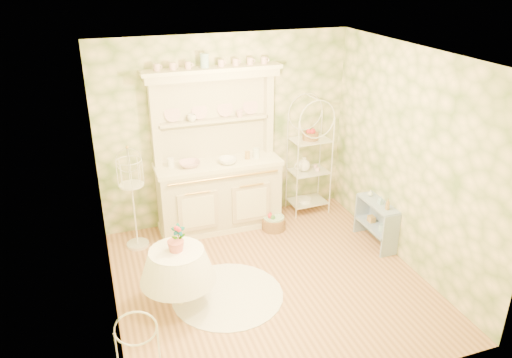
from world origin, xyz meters
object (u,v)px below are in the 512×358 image
object	(u,v)px
round_table	(178,279)
floor_basket	(274,221)
birdcage_stand	(133,199)
kitchen_dresser	(218,153)
bakers_rack	(309,158)
side_shelf	(376,223)

from	to	relation	value
round_table	floor_basket	xyz separation A→B (m)	(1.62, 1.27, -0.23)
round_table	birdcage_stand	world-z (taller)	birdcage_stand
kitchen_dresser	birdcage_stand	distance (m)	1.29
round_table	bakers_rack	bearing A→B (deg)	35.48
kitchen_dresser	side_shelf	world-z (taller)	kitchen_dresser
bakers_rack	birdcage_stand	bearing A→B (deg)	-177.96
birdcage_stand	floor_basket	world-z (taller)	birdcage_stand
kitchen_dresser	floor_basket	distance (m)	1.29
round_table	floor_basket	size ratio (longest dim) A/B	1.87
side_shelf	birdcage_stand	world-z (taller)	birdcage_stand
side_shelf	round_table	world-z (taller)	round_table
bakers_rack	birdcage_stand	distance (m)	2.64
bakers_rack	floor_basket	distance (m)	1.10
kitchen_dresser	floor_basket	world-z (taller)	kitchen_dresser
bakers_rack	birdcage_stand	world-z (taller)	bakers_rack
kitchen_dresser	floor_basket	bearing A→B (deg)	-25.36
birdcage_stand	kitchen_dresser	bearing A→B (deg)	7.42
side_shelf	round_table	distance (m)	2.83
kitchen_dresser	round_table	world-z (taller)	kitchen_dresser
side_shelf	round_table	bearing A→B (deg)	-168.76
kitchen_dresser	birdcage_stand	world-z (taller)	kitchen_dresser
floor_basket	bakers_rack	bearing A→B (deg)	28.92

